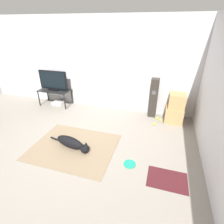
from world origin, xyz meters
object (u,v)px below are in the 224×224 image
Objects in this scene: cardboard_box_lower at (174,115)px; tennis_ball_near_speaker at (160,120)px; dog at (72,143)px; floor_speaker at (154,98)px; game_console at (58,103)px; frisbee at (130,164)px; cardboard_box_upper at (177,101)px; tennis_ball_by_boxes at (154,124)px; tennis_ball_loose_on_carpet at (157,118)px; tv_stand at (55,92)px; tv at (53,81)px.

cardboard_box_lower is 6.97× the size of tennis_ball_near_speaker.
dog reaches higher than tennis_ball_near_speaker.
dog is 2.46m from floor_speaker.
tennis_ball_near_speaker is 3.20m from game_console.
cardboard_box_upper reaches higher than frisbee.
tennis_ball_by_boxes and tennis_ball_loose_on_carpet have the same top height.
cardboard_box_lower is 0.38m from cardboard_box_upper.
tennis_ball_by_boxes is 0.20× the size of game_console.
tv_stand is at bearing 172.80° from tennis_ball_by_boxes.
floor_speaker is 16.16× the size of tennis_ball_near_speaker.
cardboard_box_lower reaches higher than tennis_ball_by_boxes.
game_console is at bearing 41.87° from tv.
dog is at bearing -138.31° from cardboard_box_lower.
tv is 3.33m from tennis_ball_near_speaker.
cardboard_box_lower is at bearing -16.22° from floor_speaker.
floor_speaker reaches higher than cardboard_box_lower.
tv_stand reaches higher than dog.
dog is 15.17× the size of tennis_ball_by_boxes.
tv is (-0.00, 0.00, 0.35)m from tv_stand.
tennis_ball_near_speaker is at bearing -35.23° from tennis_ball_loose_on_carpet.
tennis_ball_by_boxes and tennis_ball_near_speaker have the same top height.
tennis_ball_by_boxes is (-0.47, -0.36, -0.55)m from cardboard_box_upper.
tennis_ball_by_boxes is at bearing -7.20° from tv_stand.
frisbee is at bearing -103.71° from tennis_ball_near_speaker.
tennis_ball_near_speaker is at bearing -2.83° from game_console.
tennis_ball_by_boxes is at bearing -77.50° from floor_speaker.
tennis_ball_by_boxes is at bearing 42.80° from dog.
tennis_ball_by_boxes is (1.55, 1.44, -0.09)m from dog.
tennis_ball_by_boxes is at bearing -142.41° from cardboard_box_lower.
floor_speaker reaches higher than frisbee.
frisbee is 3.49m from tv.
cardboard_box_lower is 6.97× the size of tennis_ball_by_boxes.
game_console is (-1.51, 1.87, -0.08)m from dog.
cardboard_box_upper is at bearing 67.82° from frisbee.
dog is 2.12m from tennis_ball_by_boxes.
tv_stand is at bearing 145.10° from frisbee.
tv is 0.74m from game_console.
cardboard_box_upper is (0.78, 1.92, 0.57)m from frisbee.
dog is 2.40m from tennis_ball_near_speaker.
tv is at bearing 172.75° from tennis_ball_by_boxes.
floor_speaker reaches higher than tennis_ball_near_speaker.
game_console reaches higher than tennis_ball_near_speaker.
tennis_ball_loose_on_carpet is at bearing -48.54° from floor_speaker.
tennis_ball_loose_on_carpet is (0.04, 0.34, 0.00)m from tennis_ball_by_boxes.
tennis_ball_loose_on_carpet is (1.59, 1.77, -0.09)m from dog.
floor_speaker is (1.44, 1.95, 0.41)m from dog.
frisbee is 3.38× the size of tennis_ball_near_speaker.
dog is 4.50× the size of frisbee.
floor_speaker is at bearing 53.63° from dog.
dog reaches higher than game_console.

